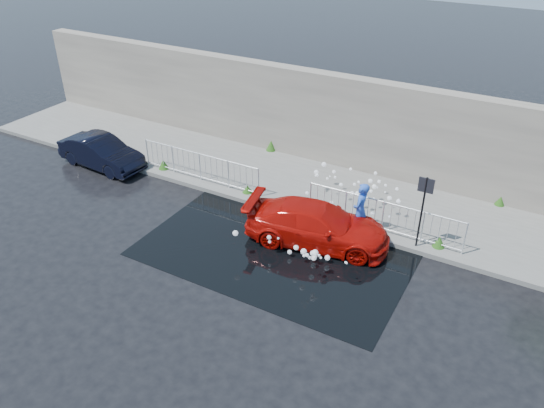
% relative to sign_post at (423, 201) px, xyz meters
% --- Properties ---
extents(ground, '(90.00, 90.00, 0.00)m').
position_rel_sign_post_xyz_m(ground, '(-4.20, -3.10, -1.72)').
color(ground, black).
rests_on(ground, ground).
extents(pavement, '(30.00, 4.00, 0.15)m').
position_rel_sign_post_xyz_m(pavement, '(-4.20, 1.90, -1.65)').
color(pavement, '#5B5A57').
rests_on(pavement, ground).
extents(curb, '(30.00, 0.25, 0.16)m').
position_rel_sign_post_xyz_m(curb, '(-4.20, -0.10, -1.64)').
color(curb, '#5B5A57').
rests_on(curb, ground).
extents(retaining_wall, '(30.00, 0.60, 3.50)m').
position_rel_sign_post_xyz_m(retaining_wall, '(-4.20, 4.10, 0.18)').
color(retaining_wall, '#655D55').
rests_on(retaining_wall, pavement).
extents(puddle, '(8.00, 5.00, 0.01)m').
position_rel_sign_post_xyz_m(puddle, '(-3.70, -2.10, -1.72)').
color(puddle, black).
rests_on(puddle, ground).
extents(sign_post, '(0.45, 0.06, 2.50)m').
position_rel_sign_post_xyz_m(sign_post, '(0.00, 0.00, 0.00)').
color(sign_post, black).
rests_on(sign_post, ground).
extents(railing_left, '(5.05, 0.05, 1.10)m').
position_rel_sign_post_xyz_m(railing_left, '(-8.20, 0.25, -0.99)').
color(railing_left, silver).
rests_on(railing_left, pavement).
extents(railing_right, '(5.05, 0.05, 1.10)m').
position_rel_sign_post_xyz_m(railing_right, '(-1.20, 0.25, -0.99)').
color(railing_right, silver).
rests_on(railing_right, pavement).
extents(weeds, '(12.17, 3.93, 0.44)m').
position_rel_sign_post_xyz_m(weeds, '(-4.49, 1.51, -1.39)').
color(weeds, '#184211').
rests_on(weeds, pavement).
extents(water_spray, '(3.74, 5.35, 1.07)m').
position_rel_sign_post_xyz_m(water_spray, '(-2.73, -0.21, -1.03)').
color(water_spray, white).
rests_on(water_spray, ground).
extents(red_car, '(4.70, 2.64, 1.29)m').
position_rel_sign_post_xyz_m(red_car, '(-2.81, -1.10, -1.08)').
color(red_car, '#A50B06').
rests_on(red_car, ground).
extents(dark_car, '(3.77, 1.52, 1.22)m').
position_rel_sign_post_xyz_m(dark_car, '(-12.41, -0.50, -1.11)').
color(dark_car, black).
rests_on(dark_car, ground).
extents(person, '(0.46, 0.68, 1.84)m').
position_rel_sign_post_xyz_m(person, '(-1.83, -0.10, -0.80)').
color(person, blue).
rests_on(person, ground).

